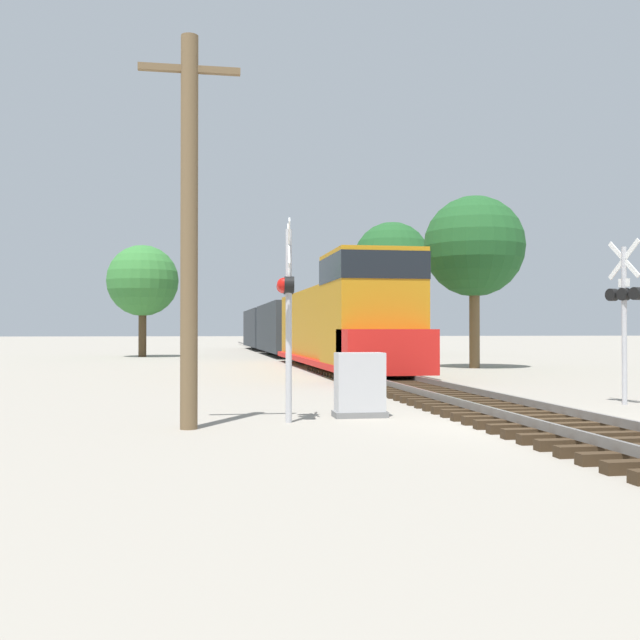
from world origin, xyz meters
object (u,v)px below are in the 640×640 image
object	(u,v)px
relay_cabinet	(360,385)
utility_pole	(189,226)
tree_far_right	(474,247)
crossing_signal_near	(287,296)
crossing_signal_far	(625,302)
tree_deep_background	(392,261)
freight_train	(294,327)
tree_mid_background	(143,281)

from	to	relation	value
relay_cabinet	utility_pole	world-z (taller)	utility_pole
tree_far_right	crossing_signal_near	bearing A→B (deg)	-120.56
crossing_signal_far	tree_deep_background	xyz separation A→B (m)	(4.27, 36.82, 4.39)
crossing_signal_far	utility_pole	distance (m)	10.54
freight_train	utility_pole	bearing A→B (deg)	-100.71
crossing_signal_far	tree_far_right	xyz separation A→B (m)	(2.73, 16.60, 3.19)
crossing_signal_near	tree_far_right	distance (m)	21.90
freight_train	tree_far_right	size ratio (longest dim) A/B	6.35
crossing_signal_far	relay_cabinet	size ratio (longest dim) A/B	2.99
freight_train	crossing_signal_near	size ratio (longest dim) A/B	13.15
crossing_signal_far	tree_mid_background	distance (m)	36.45
relay_cabinet	tree_far_right	size ratio (longest dim) A/B	0.16
crossing_signal_far	utility_pole	xyz separation A→B (m)	(-10.11, -2.70, 1.21)
freight_train	utility_pole	world-z (taller)	utility_pole
tree_mid_background	tree_deep_background	bearing A→B (deg)	9.62
tree_mid_background	relay_cabinet	bearing A→B (deg)	-79.39
freight_train	tree_mid_background	bearing A→B (deg)	160.98
crossing_signal_near	relay_cabinet	bearing A→B (deg)	118.01
relay_cabinet	utility_pole	xyz separation A→B (m)	(-3.39, -1.29, 2.97)
tree_mid_background	freight_train	bearing A→B (deg)	-19.02
utility_pole	tree_far_right	size ratio (longest dim) A/B	0.88
utility_pole	tree_mid_background	distance (m)	36.70
relay_cabinet	tree_mid_background	world-z (taller)	tree_mid_background
tree_far_right	tree_deep_background	bearing A→B (deg)	85.66
crossing_signal_far	tree_far_right	bearing A→B (deg)	-25.74
freight_train	tree_deep_background	world-z (taller)	tree_deep_background
crossing_signal_far	relay_cabinet	xyz separation A→B (m)	(-6.72, -1.41, -1.77)
utility_pole	tree_far_right	world-z (taller)	tree_far_right
crossing_signal_far	utility_pole	world-z (taller)	utility_pole
freight_train	utility_pole	distance (m)	33.89
tree_mid_background	tree_far_right	bearing A→B (deg)	-47.02
freight_train	tree_deep_background	bearing A→B (deg)	37.75
utility_pole	tree_mid_background	bearing A→B (deg)	95.03
freight_train	tree_far_right	xyz separation A→B (m)	(6.55, -13.96, 3.67)
freight_train	relay_cabinet	bearing A→B (deg)	-95.19
relay_cabinet	tree_deep_background	world-z (taller)	tree_deep_background
freight_train	tree_mid_background	size ratio (longest dim) A/B	6.91
utility_pole	tree_mid_background	size ratio (longest dim) A/B	0.96
tree_deep_background	relay_cabinet	bearing A→B (deg)	-106.04
crossing_signal_near	tree_deep_background	size ratio (longest dim) A/B	0.40
freight_train	crossing_signal_near	world-z (taller)	freight_train
freight_train	relay_cabinet	distance (m)	32.13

